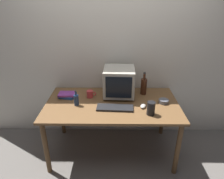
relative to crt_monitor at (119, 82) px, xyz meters
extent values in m
plane|color=slate|center=(-0.09, -0.20, -0.93)|extent=(6.00, 6.00, 0.00)
cube|color=silver|center=(-0.09, 0.30, 0.32)|extent=(4.00, 0.08, 2.50)
cube|color=brown|center=(-0.09, -0.20, -0.21)|extent=(1.61, 0.88, 0.03)
cylinder|color=brown|center=(-0.83, -0.58, -0.57)|extent=(0.06, 0.06, 0.70)
cylinder|color=brown|center=(0.66, -0.58, -0.57)|extent=(0.06, 0.06, 0.70)
cylinder|color=brown|center=(-0.83, 0.18, -0.57)|extent=(0.06, 0.06, 0.70)
cylinder|color=brown|center=(0.66, 0.18, -0.57)|extent=(0.06, 0.06, 0.70)
cube|color=#B2AD9E|center=(0.00, 0.00, -0.18)|extent=(0.29, 0.25, 0.03)
cube|color=#B2AD9E|center=(0.00, 0.00, 0.01)|extent=(0.40, 0.40, 0.34)
cube|color=black|center=(-0.01, -0.19, 0.01)|extent=(0.31, 0.02, 0.27)
cube|color=black|center=(-0.05, -0.34, -0.18)|extent=(0.43, 0.17, 0.02)
ellipsoid|color=beige|center=(0.28, -0.31, -0.17)|extent=(0.09, 0.11, 0.04)
cylinder|color=#472314|center=(0.33, 0.05, -0.09)|extent=(0.08, 0.08, 0.21)
cylinder|color=#472314|center=(0.33, 0.05, 0.05)|extent=(0.03, 0.03, 0.07)
sphere|color=#262626|center=(0.33, 0.05, 0.10)|extent=(0.03, 0.03, 0.03)
cylinder|color=navy|center=(-0.51, -0.26, -0.13)|extent=(0.06, 0.06, 0.13)
cylinder|color=navy|center=(-0.51, -0.26, -0.04)|extent=(0.02, 0.02, 0.05)
sphere|color=#262626|center=(-0.51, -0.26, -0.01)|extent=(0.02, 0.02, 0.02)
cube|color=#28569E|center=(-0.66, -0.04, -0.18)|extent=(0.22, 0.20, 0.03)
cube|color=#843893|center=(-0.66, -0.06, -0.15)|extent=(0.21, 0.14, 0.03)
cylinder|color=#CC383D|center=(-0.37, -0.05, -0.15)|extent=(0.08, 0.08, 0.09)
torus|color=#CC383D|center=(-0.32, -0.05, -0.14)|extent=(0.06, 0.01, 0.06)
cylinder|color=#595B66|center=(0.54, -0.20, -0.17)|extent=(0.12, 0.12, 0.04)
cylinder|color=black|center=(0.34, -0.45, -0.12)|extent=(0.09, 0.09, 0.15)
camera|label=1|loc=(-0.06, -2.35, 1.00)|focal=32.36mm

